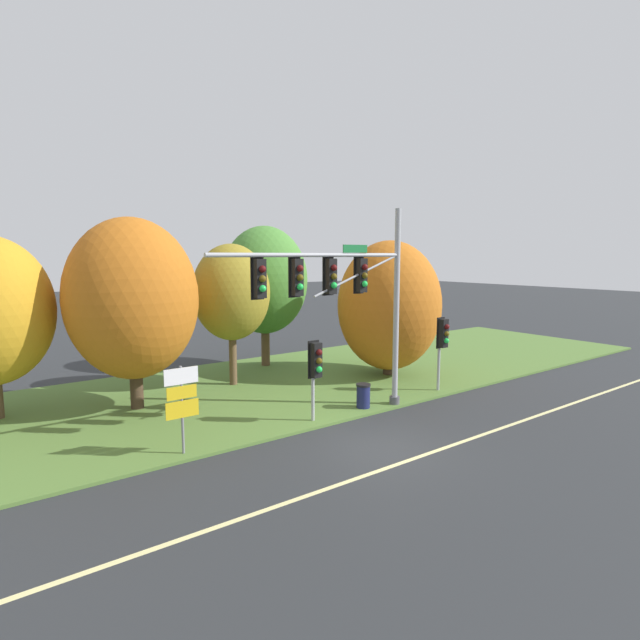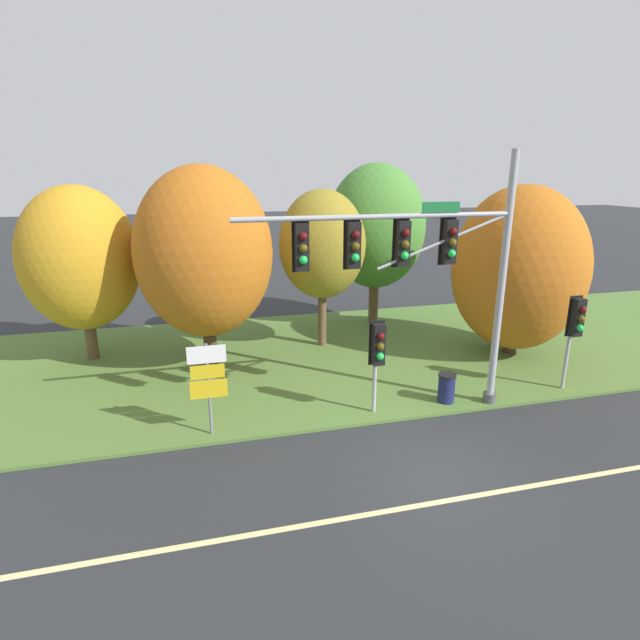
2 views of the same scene
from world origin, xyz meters
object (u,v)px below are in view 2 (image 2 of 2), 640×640
(route_sign_post, at_px, (208,377))
(tree_left_of_mast, at_px, (204,253))
(traffic_signal_mast, at_px, (422,259))
(pedestrian_signal_near_kerb, at_px, (378,349))
(pedestrian_signal_further_along, at_px, (576,323))
(trash_bin, at_px, (446,388))
(tree_mid_verge, at_px, (376,227))
(tree_nearest_road, at_px, (80,259))
(tree_behind_signpost, at_px, (322,245))
(tree_tall_centre, at_px, (519,269))

(route_sign_post, bearing_deg, tree_left_of_mast, 87.50)
(traffic_signal_mast, bearing_deg, pedestrian_signal_near_kerb, 173.72)
(pedestrian_signal_further_along, xyz_separation_m, route_sign_post, (-11.54, -0.01, -0.64))
(tree_left_of_mast, relative_size, trash_bin, 7.78)
(traffic_signal_mast, relative_size, tree_mid_verge, 1.09)
(route_sign_post, distance_m, tree_mid_verge, 12.36)
(pedestrian_signal_near_kerb, xyz_separation_m, tree_mid_verge, (3.21, 8.98, 2.45))
(pedestrian_signal_further_along, xyz_separation_m, trash_bin, (-4.28, 0.21, -1.86))
(pedestrian_signal_further_along, bearing_deg, traffic_signal_mast, -178.36)
(traffic_signal_mast, distance_m, tree_nearest_road, 12.50)
(pedestrian_signal_further_along, bearing_deg, tree_behind_signpost, 136.54)
(pedestrian_signal_further_along, distance_m, tree_mid_verge, 9.86)
(traffic_signal_mast, bearing_deg, pedestrian_signal_further_along, 1.64)
(pedestrian_signal_further_along, relative_size, tree_tall_centre, 0.49)
(traffic_signal_mast, xyz_separation_m, tree_mid_verge, (2.04, 9.11, -0.13))
(pedestrian_signal_near_kerb, xyz_separation_m, route_sign_post, (-4.82, 0.02, -0.37))
(traffic_signal_mast, height_order, tree_nearest_road, traffic_signal_mast)
(tree_left_of_mast, xyz_separation_m, tree_behind_signpost, (4.59, 1.04, -0.03))
(tree_nearest_road, distance_m, tree_left_of_mast, 4.76)
(tree_tall_centre, bearing_deg, tree_nearest_road, 167.79)
(route_sign_post, bearing_deg, tree_mid_verge, 48.14)
(route_sign_post, relative_size, tree_left_of_mast, 0.36)
(trash_bin, bearing_deg, tree_nearest_road, 149.03)
(tree_left_of_mast, relative_size, tree_behind_signpost, 1.14)
(pedestrian_signal_further_along, relative_size, tree_behind_signpost, 0.50)
(pedestrian_signal_further_along, distance_m, route_sign_post, 11.56)
(route_sign_post, xyz_separation_m, tree_mid_verge, (8.03, 8.96, 2.83))
(traffic_signal_mast, relative_size, tree_tall_centre, 1.22)
(pedestrian_signal_further_along, height_order, tree_nearest_road, tree_nearest_road)
(tree_tall_centre, distance_m, trash_bin, 6.43)
(pedestrian_signal_near_kerb, bearing_deg, tree_nearest_road, 141.68)
(traffic_signal_mast, relative_size, tree_left_of_mast, 1.11)
(pedestrian_signal_near_kerb, relative_size, tree_behind_signpost, 0.46)
(pedestrian_signal_near_kerb, bearing_deg, tree_left_of_mast, 130.54)
(route_sign_post, bearing_deg, traffic_signal_mast, -1.43)
(traffic_signal_mast, distance_m, tree_left_of_mast, 7.96)
(traffic_signal_mast, distance_m, pedestrian_signal_near_kerb, 2.84)
(pedestrian_signal_further_along, height_order, tree_behind_signpost, tree_behind_signpost)
(traffic_signal_mast, distance_m, route_sign_post, 6.68)
(pedestrian_signal_further_along, xyz_separation_m, tree_tall_centre, (0.33, 3.61, 1.06))
(tree_nearest_road, relative_size, tree_left_of_mast, 0.90)
(tree_tall_centre, bearing_deg, pedestrian_signal_further_along, -95.23)
(traffic_signal_mast, height_order, route_sign_post, traffic_signal_mast)
(tree_mid_verge, distance_m, trash_bin, 9.66)
(tree_left_of_mast, height_order, trash_bin, tree_left_of_mast)
(tree_mid_verge, height_order, tree_tall_centre, tree_mid_verge)
(tree_nearest_road, bearing_deg, tree_left_of_mast, -21.64)
(tree_behind_signpost, bearing_deg, tree_nearest_road, 175.45)
(route_sign_post, relative_size, tree_behind_signpost, 0.42)
(tree_left_of_mast, bearing_deg, pedestrian_signal_near_kerb, -49.46)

